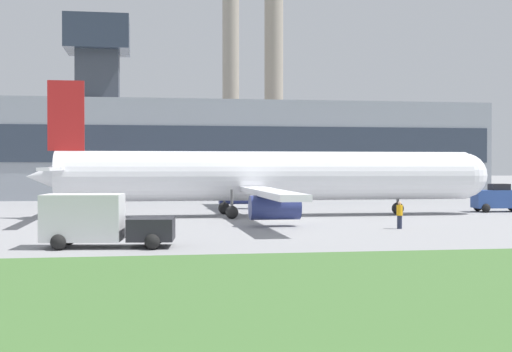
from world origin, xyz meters
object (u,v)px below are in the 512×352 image
at_px(pushback_tug, 499,199).
at_px(airplane, 263,177).
at_px(baggage_truck, 99,221).
at_px(ground_crew_person, 400,215).

bearing_deg(pushback_tug, airplane, -174.86).
distance_m(airplane, baggage_truck, 21.34).
bearing_deg(baggage_truck, ground_crew_person, 22.38).
xyz_separation_m(airplane, baggage_truck, (-10.59, -18.45, -1.68)).
xyz_separation_m(baggage_truck, ground_crew_person, (16.66, 6.86, -0.36)).
bearing_deg(airplane, pushback_tug, 5.14).
relative_size(baggage_truck, ground_crew_person, 3.76).
bearing_deg(pushback_tug, ground_crew_person, -134.78).
relative_size(pushback_tug, baggage_truck, 0.70).
bearing_deg(ground_crew_person, airplane, 117.62).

